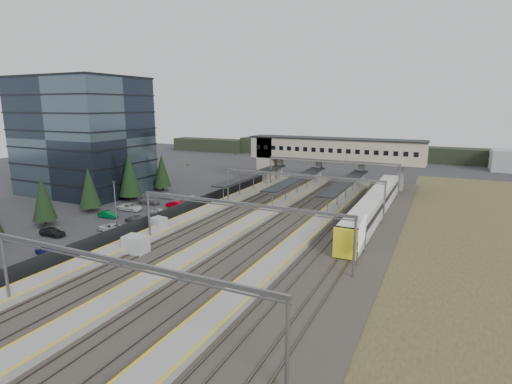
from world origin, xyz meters
The scene contains 15 objects.
ground centered at (0.00, 0.00, 0.00)m, with size 220.00×220.00×0.00m, color #2B2B2D.
office_building centered at (-36.00, 12.00, 12.19)m, with size 24.30×18.30×24.30m.
conifer_row centered at (-22.00, -3.86, 4.84)m, with size 4.42×49.82×9.50m.
car_park centered at (-13.43, -3.95, 0.60)m, with size 10.59×44.52×1.28m.
lampposts centered at (-8.00, 1.25, 4.34)m, with size 0.50×53.25×8.07m.
fence centered at (-6.50, 5.00, 1.00)m, with size 0.08×90.00×2.00m.
relay_cabin_near centered at (-0.56, -12.41, 1.20)m, with size 2.99×2.26×2.41m.
relay_cabin_far centered at (-4.46, -3.08, 0.97)m, with size 2.35×2.06×1.94m.
rail_corridor centered at (9.34, 5.00, 0.29)m, with size 34.00×90.00×0.92m.
canopies centered at (7.00, 27.00, 3.92)m, with size 23.10×30.00×3.28m.
footbridge centered at (7.70, 42.00, 7.93)m, with size 40.40×6.40×11.20m.
gantries centered at (12.00, 3.00, 6.00)m, with size 28.40×62.28×7.17m.
train centered at (24.00, 17.22, 2.15)m, with size 3.00×41.71×3.78m.
billboard centered at (25.73, -2.16, 3.37)m, with size 0.51×5.92×5.02m.
treeline_far centered at (23.81, 92.28, 2.95)m, with size 170.00×19.00×7.00m.
Camera 1 is at (33.92, -49.21, 18.57)m, focal length 28.00 mm.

